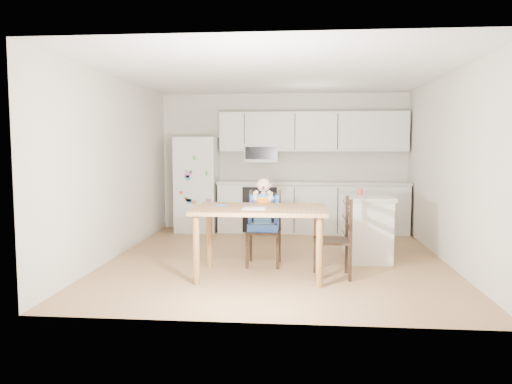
{
  "coord_description": "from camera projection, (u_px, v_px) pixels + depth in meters",
  "views": [
    {
      "loc": [
        0.32,
        -6.74,
        1.56
      ],
      "look_at": [
        -0.26,
        -0.33,
        0.95
      ],
      "focal_mm": 35.0,
      "sensor_mm": 36.0,
      "label": 1
    }
  ],
  "objects": [
    {
      "name": "room",
      "position": [
        279.0,
        167.0,
        7.21
      ],
      "size": [
        4.52,
        5.01,
        2.51
      ],
      "color": "#986D41",
      "rests_on": "ground"
    },
    {
      "name": "refrigerator",
      "position": [
        197.0,
        184.0,
        9.05
      ],
      "size": [
        0.72,
        0.7,
        1.7
      ],
      "primitive_type": "cube",
      "color": "silver",
      "rests_on": "ground"
    },
    {
      "name": "kitchen_run",
      "position": [
        311.0,
        183.0,
        8.95
      ],
      "size": [
        3.37,
        0.62,
        2.15
      ],
      "color": "silver",
      "rests_on": "ground"
    },
    {
      "name": "kitchen_island",
      "position": [
        366.0,
        225.0,
        6.96
      ],
      "size": [
        0.62,
        1.19,
        0.88
      ],
      "color": "silver",
      "rests_on": "ground"
    },
    {
      "name": "red_cup",
      "position": [
        360.0,
        192.0,
        6.83
      ],
      "size": [
        0.07,
        0.07,
        0.09
      ],
      "primitive_type": "cylinder",
      "color": "red",
      "rests_on": "kitchen_island"
    },
    {
      "name": "dining_table",
      "position": [
        260.0,
        217.0,
        5.88
      ],
      "size": [
        1.54,
        0.99,
        0.83
      ],
      "color": "brown",
      "rests_on": "ground"
    },
    {
      "name": "napkin",
      "position": [
        255.0,
        208.0,
        5.76
      ],
      "size": [
        0.26,
        0.23,
        0.01
      ],
      "primitive_type": "cube",
      "color": "#A0A0A5",
      "rests_on": "dining_table"
    },
    {
      "name": "toddler_spoon",
      "position": [
        220.0,
        205.0,
        6.02
      ],
      "size": [
        0.12,
        0.06,
        0.02
      ],
      "primitive_type": "cylinder",
      "rotation": [
        0.0,
        1.57,
        0.35
      ],
      "color": "blue",
      "rests_on": "dining_table"
    },
    {
      "name": "chair_booster",
      "position": [
        264.0,
        212.0,
        6.49
      ],
      "size": [
        0.44,
        0.44,
        1.13
      ],
      "rotation": [
        0.0,
        0.0,
        -0.03
      ],
      "color": "black",
      "rests_on": "ground"
    },
    {
      "name": "chair_side",
      "position": [
        340.0,
        232.0,
        5.86
      ],
      "size": [
        0.43,
        0.43,
        0.95
      ],
      "rotation": [
        0.0,
        0.0,
        -1.55
      ],
      "color": "black",
      "rests_on": "ground"
    }
  ]
}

